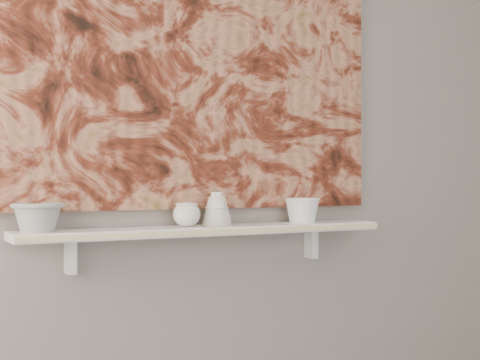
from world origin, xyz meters
TOP-DOWN VIEW (x-y plane):
  - wall_back at (0.00, 1.60)m, footprint 3.60×0.00m
  - shelf at (0.00, 1.51)m, footprint 1.40×0.18m
  - shelf_stripe at (0.00, 1.41)m, footprint 1.40×0.01m
  - bracket_left at (-0.49, 1.57)m, footprint 0.03×0.06m
  - bracket_right at (0.49, 1.57)m, footprint 0.03×0.06m
  - painting at (0.00, 1.59)m, footprint 1.50×0.02m
  - house_motif at (0.45, 1.57)m, footprint 0.09×0.00m
  - bowl_grey at (-0.61, 1.51)m, footprint 0.21×0.21m
  - cup_cream at (-0.09, 1.51)m, footprint 0.12×0.12m
  - bell_vessel at (0.03, 1.51)m, footprint 0.14×0.14m
  - bowl_white at (0.40, 1.51)m, footprint 0.14×0.14m

SIDE VIEW (x-z plane):
  - bracket_left at x=-0.49m, z-range 0.78..0.90m
  - bracket_right at x=0.49m, z-range 0.78..0.90m
  - shelf at x=0.00m, z-range 0.90..0.93m
  - shelf_stripe at x=0.00m, z-range 0.91..0.92m
  - cup_cream at x=-0.09m, z-range 0.93..1.02m
  - bowl_grey at x=-0.61m, z-range 0.93..1.03m
  - bowl_white at x=0.40m, z-range 0.93..1.03m
  - bell_vessel at x=0.03m, z-range 0.93..1.05m
  - house_motif at x=0.45m, z-range 1.19..1.27m
  - wall_back at x=0.00m, z-range -0.45..3.15m
  - painting at x=0.00m, z-range 0.99..2.09m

